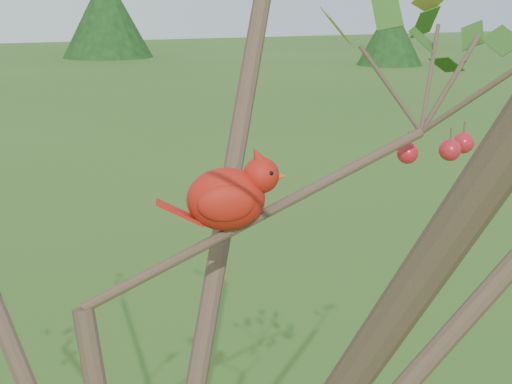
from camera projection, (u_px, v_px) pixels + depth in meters
crabapple_tree at (147, 220)px, 1.13m from camera, size 2.35×2.05×2.95m
cardinal at (230, 196)px, 1.29m from camera, size 0.22×0.13×0.15m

